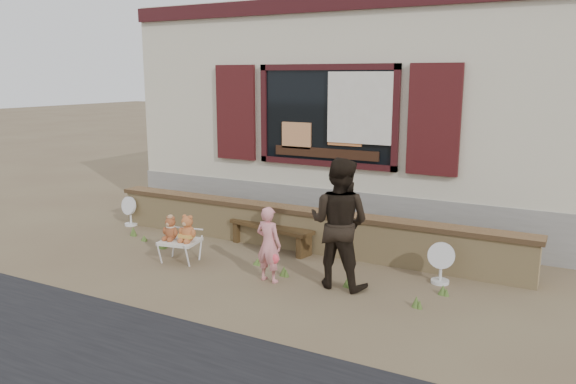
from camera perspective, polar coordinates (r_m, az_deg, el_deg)
The scene contains 12 objects.
ground at distance 8.17m, azimuth -2.01°, elevation -7.64°, with size 80.00×80.00×0.00m, color brown.
shopfront at distance 11.82m, azimuth 9.05°, elevation 8.14°, with size 8.04×5.13×4.00m.
brick_wall at distance 8.91m, azimuth 1.22°, elevation -3.69°, with size 7.10×0.36×0.67m.
bench at distance 8.94m, azimuth -1.74°, elevation -4.01°, with size 1.55×0.60×0.39m.
folding_chair at distance 8.47m, azimuth -10.92°, elevation -5.03°, with size 0.61×0.56×0.33m.
teddy_bear_left at distance 8.48m, azimuth -11.81°, elevation -3.56°, with size 0.27×0.23×0.36m, color brown, non-canonical shape.
teddy_bear_right at distance 8.34m, azimuth -10.14°, elevation -3.59°, with size 0.30×0.26×0.41m, color #9D542B, non-canonical shape.
child at distance 7.48m, azimuth -1.98°, elevation -5.34°, with size 0.37×0.25×1.03m, color pink.
adult at distance 7.26m, azimuth 5.22°, elevation -3.16°, with size 0.83×0.64×1.70m, color black.
fan_left at distance 10.71m, azimuth -15.72°, elevation -1.86°, with size 0.35×0.23×0.55m.
fan_right at distance 7.74m, azimuth 15.28°, elevation -6.93°, with size 0.36×0.24×0.57m.
grass_tufts at distance 8.34m, azimuth -4.30°, elevation -6.82°, with size 5.47×0.82×0.16m.
Camera 1 is at (3.90, -6.65, 2.71)m, focal length 35.00 mm.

